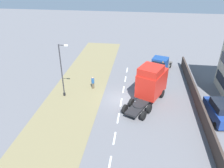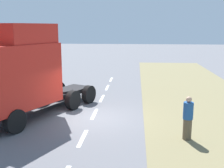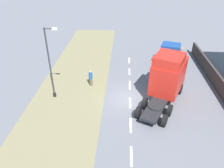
# 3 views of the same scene
# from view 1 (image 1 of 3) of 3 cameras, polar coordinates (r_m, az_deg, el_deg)

# --- Properties ---
(ground_plane) EXTENTS (120.00, 120.00, 0.00)m
(ground_plane) POSITION_cam_1_polar(r_m,az_deg,el_deg) (27.52, 2.54, -4.02)
(ground_plane) COLOR slate
(ground_plane) RESTS_ON ground
(grass_verge) EXTENTS (7.00, 44.00, 0.01)m
(grass_verge) POSITION_cam_1_polar(r_m,az_deg,el_deg) (28.58, -9.53, -3.08)
(grass_verge) COLOR olive
(grass_verge) RESTS_ON ground
(lane_markings) EXTENTS (0.16, 21.00, 0.00)m
(lane_markings) POSITION_cam_1_polar(r_m,az_deg,el_deg) (26.94, 2.40, -4.81)
(lane_markings) COLOR white
(lane_markings) RESTS_ON ground
(boundary_wall) EXTENTS (0.25, 24.00, 1.60)m
(boundary_wall) POSITION_cam_1_polar(r_m,az_deg,el_deg) (27.93, 21.32, -3.73)
(boundary_wall) COLOR #382D28
(boundary_wall) RESTS_ON ground
(lorry_cab) EXTENTS (5.29, 7.69, 4.68)m
(lorry_cab) POSITION_cam_1_polar(r_m,az_deg,el_deg) (26.84, 10.09, 0.28)
(lorry_cab) COLOR black
(lorry_cab) RESTS_ON ground
(flatbed_truck) EXTENTS (3.75, 5.94, 2.70)m
(flatbed_truck) POSITION_cam_1_polar(r_m,az_deg,el_deg) (34.43, 12.55, 4.93)
(flatbed_truck) COLOR navy
(flatbed_truck) RESTS_ON ground
(parked_car) EXTENTS (2.47, 4.96, 2.12)m
(parked_car) POSITION_cam_1_polar(r_m,az_deg,el_deg) (26.37, 26.28, -6.29)
(parked_car) COLOR navy
(parked_car) RESTS_ON ground
(lamp_post) EXTENTS (1.27, 0.30, 6.89)m
(lamp_post) POSITION_cam_1_polar(r_m,az_deg,el_deg) (27.41, -12.79, 2.79)
(lamp_post) COLOR black
(lamp_post) RESTS_ON ground
(pedestrian) EXTENTS (0.39, 0.39, 1.75)m
(pedestrian) POSITION_cam_1_polar(r_m,az_deg,el_deg) (29.60, -5.01, 0.31)
(pedestrian) COLOR brown
(pedestrian) RESTS_ON ground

